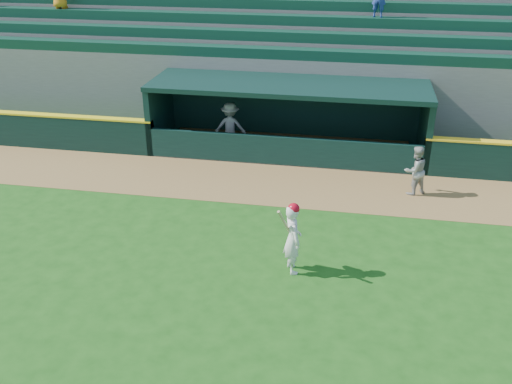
% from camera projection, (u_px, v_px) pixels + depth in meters
% --- Properties ---
extents(ground, '(120.00, 120.00, 0.00)m').
position_uv_depth(ground, '(244.00, 271.00, 13.30)').
color(ground, '#1A4C13').
rests_on(ground, ground).
extents(warning_track, '(40.00, 3.00, 0.01)m').
position_uv_depth(warning_track, '(275.00, 184.00, 17.65)').
color(warning_track, olive).
rests_on(warning_track, ground).
extents(dugout_player_front, '(0.92, 0.87, 1.50)m').
position_uv_depth(dugout_player_front, '(415.00, 170.00, 16.75)').
color(dugout_player_front, '#999A95').
rests_on(dugout_player_front, ground).
extents(dugout_player_inside, '(1.16, 0.74, 1.72)m').
position_uv_depth(dugout_player_inside, '(230.00, 127.00, 19.95)').
color(dugout_player_inside, gray).
rests_on(dugout_player_inside, ground).
extents(dugout, '(9.40, 2.80, 2.46)m').
position_uv_depth(dugout, '(289.00, 112.00, 19.81)').
color(dugout, slate).
rests_on(dugout, ground).
extents(stands, '(34.50, 6.25, 7.00)m').
position_uv_depth(stands, '(303.00, 55.00, 23.42)').
color(stands, slate).
rests_on(stands, ground).
extents(batter_at_plate, '(0.63, 0.82, 1.77)m').
position_uv_depth(batter_at_plate, '(293.00, 238.00, 12.96)').
color(batter_at_plate, silver).
rests_on(batter_at_plate, ground).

